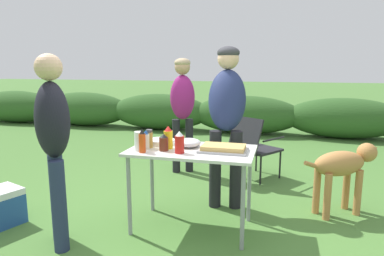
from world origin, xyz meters
TOP-DOWN VIEW (x-y plane):
  - ground_plane at (0.00, 0.00)m, footprint 60.00×60.00m
  - shrub_hedge at (0.00, 4.64)m, footprint 14.40×0.90m
  - folding_table at (0.00, 0.00)m, footprint 1.10×0.64m
  - food_tray at (0.28, -0.01)m, footprint 0.42×0.26m
  - plate_stack at (-0.33, 0.12)m, footprint 0.25×0.25m
  - mixing_bowl at (-0.05, 0.08)m, footprint 0.22×0.22m
  - paper_cup_stack at (-0.43, -0.17)m, footprint 0.08×0.08m
  - ketchup_bottle at (-0.07, -0.16)m, footprint 0.08×0.08m
  - spice_jar at (-0.39, -0.03)m, footprint 0.06×0.06m
  - bbq_sauce_bottle at (-0.22, -0.11)m, footprint 0.08×0.08m
  - mayo_bottle at (-0.39, -0.10)m, footprint 0.06×0.06m
  - mustard_bottle at (-0.21, -0.03)m, footprint 0.08×0.08m
  - hot_sauce_bottle at (-0.38, -0.22)m, footprint 0.06×0.06m
  - standing_person_in_gray_fleece at (0.20, 0.66)m, footprint 0.44×0.55m
  - standing_person_in_navy_coat at (-0.55, 1.60)m, footprint 0.41×0.37m
  - standing_person_in_dark_puffer at (-0.97, -0.57)m, footprint 0.44×0.45m
  - dog at (1.37, 0.68)m, footprint 0.78×0.55m
  - camp_chair_green_behind_table at (0.42, 1.52)m, footprint 0.72×0.75m

SIDE VIEW (x-z plane):
  - ground_plane at x=0.00m, z-range 0.00..0.00m
  - shrub_hedge at x=0.00m, z-range 0.00..0.83m
  - camp_chair_green_behind_table at x=0.42m, z-range 0.05..0.88m
  - dog at x=1.37m, z-range 0.13..0.84m
  - folding_table at x=0.00m, z-range 0.29..1.03m
  - plate_stack at x=-0.33m, z-range 0.74..0.78m
  - food_tray at x=0.28m, z-range 0.74..0.79m
  - mixing_bowl at x=-0.05m, z-range 0.74..0.82m
  - bbq_sauce_bottle at x=-0.22m, z-range 0.74..0.89m
  - spice_jar at x=-0.39m, z-range 0.74..0.90m
  - mayo_bottle at x=-0.39m, z-range 0.74..0.91m
  - paper_cup_stack at x=-0.43m, z-range 0.74..0.91m
  - ketchup_bottle at x=-0.07m, z-range 0.74..0.93m
  - mustard_bottle at x=-0.21m, z-range 0.73..0.94m
  - hot_sauce_bottle at x=-0.38m, z-range 0.73..0.94m
  - standing_person_in_dark_puffer at x=-0.97m, z-range 0.15..1.71m
  - standing_person_in_navy_coat at x=-0.55m, z-range 0.19..1.76m
  - standing_person_in_gray_fleece at x=0.20m, z-range 0.21..1.87m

